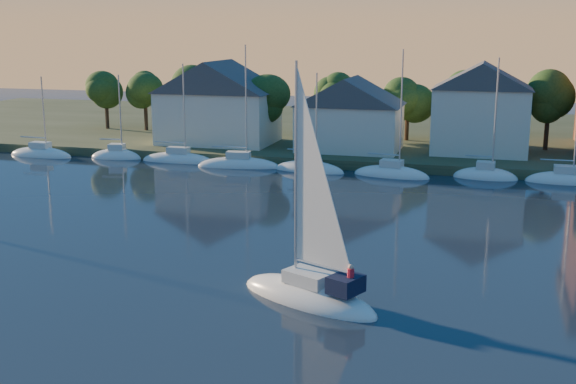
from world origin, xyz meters
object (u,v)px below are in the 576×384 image
at_px(clubhouse_east, 481,107).
at_px(hero_sailboat, 310,291).
at_px(clubhouse_west, 219,101).
at_px(clubhouse_centre, 350,113).

relative_size(clubhouse_east, hero_sailboat, 0.76).
relative_size(clubhouse_west, clubhouse_centre, 1.18).
distance_m(clubhouse_centre, clubhouse_east, 14.17).
bearing_deg(clubhouse_west, clubhouse_east, 1.91).
height_order(clubhouse_centre, clubhouse_east, clubhouse_east).
bearing_deg(clubhouse_centre, hero_sailboat, -81.61).
xyz_separation_m(clubhouse_west, clubhouse_east, (30.00, 1.00, 0.07)).
height_order(clubhouse_east, hero_sailboat, hero_sailboat).
bearing_deg(hero_sailboat, clubhouse_centre, -56.77).
distance_m(clubhouse_east, hero_sailboat, 46.38).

